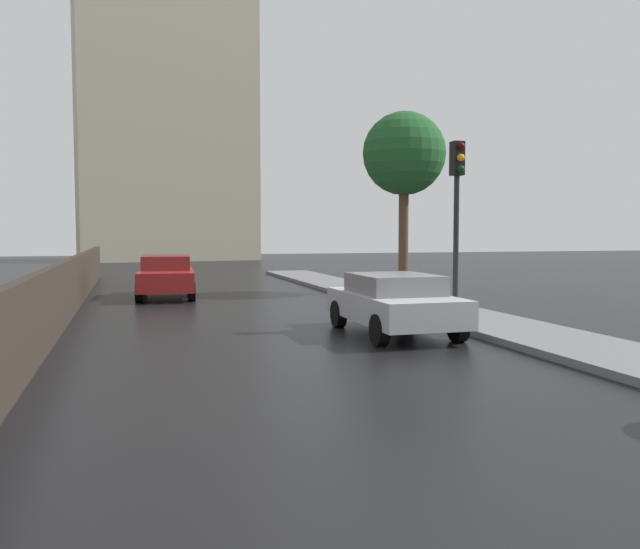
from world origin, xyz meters
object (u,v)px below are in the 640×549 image
(car_red_near_kerb, at_px, (166,275))
(traffic_light, at_px, (457,197))
(car_silver_mid_road, at_px, (394,302))
(street_tree_near, at_px, (404,155))

(car_red_near_kerb, xyz_separation_m, traffic_light, (5.90, -9.01, 2.23))
(car_red_near_kerb, distance_m, traffic_light, 11.00)
(car_silver_mid_road, distance_m, traffic_light, 2.85)
(car_red_near_kerb, distance_m, street_tree_near, 9.25)
(car_silver_mid_road, bearing_deg, street_tree_near, 65.39)
(car_red_near_kerb, xyz_separation_m, car_silver_mid_road, (4.24, -9.42, -0.04))
(street_tree_near, bearing_deg, traffic_light, -105.63)
(traffic_light, bearing_deg, car_silver_mid_road, -166.19)
(car_silver_mid_road, bearing_deg, car_red_near_kerb, 114.22)
(car_red_near_kerb, relative_size, car_silver_mid_road, 1.15)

